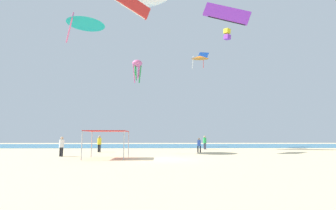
# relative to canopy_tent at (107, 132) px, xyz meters

# --- Properties ---
(ground) EXTENTS (110.00, 110.00, 0.10)m
(ground) POSITION_rel_canopy_tent_xyz_m (4.46, -0.73, -2.13)
(ground) COLOR beige
(ocean_strip) EXTENTS (110.00, 24.17, 0.03)m
(ocean_strip) POSITION_rel_canopy_tent_xyz_m (4.46, 30.76, -2.06)
(ocean_strip) COLOR teal
(ocean_strip) RESTS_ON ground
(canopy_tent) EXTENTS (3.17, 2.71, 2.19)m
(canopy_tent) POSITION_rel_canopy_tent_xyz_m (0.00, 0.00, 0.00)
(canopy_tent) COLOR #B2B2B7
(canopy_tent) RESTS_ON ground
(person_near_tent) EXTENTS (0.42, 0.38, 1.60)m
(person_near_tent) POSITION_rel_canopy_tent_xyz_m (8.51, 7.73, -1.14)
(person_near_tent) COLOR black
(person_near_tent) RESTS_ON ground
(person_leftmost) EXTENTS (0.45, 0.48, 1.88)m
(person_leftmost) POSITION_rel_canopy_tent_xyz_m (10.38, 14.74, -0.98)
(person_leftmost) COLOR #33384C
(person_leftmost) RESTS_ON ground
(person_central) EXTENTS (0.44, 0.44, 1.87)m
(person_central) POSITION_rel_canopy_tent_xyz_m (-2.68, 8.70, -0.98)
(person_central) COLOR black
(person_central) RESTS_ON ground
(person_rightmost) EXTENTS (0.41, 0.41, 1.72)m
(person_rightmost) POSITION_rel_canopy_tent_xyz_m (-4.42, 2.29, -1.07)
(person_rightmost) COLOR black
(person_rightmost) RESTS_ON ground
(kite_parafoil_purple) EXTENTS (6.19, 1.84, 3.81)m
(kite_parafoil_purple) POSITION_rel_canopy_tent_xyz_m (12.91, 10.82, 15.73)
(kite_parafoil_purple) COLOR purple
(kite_delta_orange) EXTENTS (2.96, 3.00, 2.40)m
(kite_delta_orange) POSITION_rel_canopy_tent_xyz_m (10.84, 20.49, 12.97)
(kite_delta_orange) COLOR orange
(kite_box_yellow) EXTENTS (1.43, 1.45, 2.18)m
(kite_box_yellow) POSITION_rel_canopy_tent_xyz_m (16.88, 25.19, 19.15)
(kite_box_yellow) COLOR yellow
(kite_octopus_pink) EXTENTS (2.58, 2.58, 4.41)m
(kite_octopus_pink) POSITION_rel_canopy_tent_xyz_m (-0.20, 25.65, 13.13)
(kite_octopus_pink) COLOR pink
(kite_diamond_blue) EXTENTS (1.99, 1.92, 2.77)m
(kite_diamond_blue) POSITION_rel_canopy_tent_xyz_m (12.34, 25.88, 14.98)
(kite_diamond_blue) COLOR blue
(kite_parafoil_red) EXTENTS (5.14, 3.08, 3.44)m
(kite_parafoil_red) POSITION_rel_canopy_tent_xyz_m (0.36, 8.99, 16.10)
(kite_parafoil_red) COLOR red
(kite_delta_teal) EXTENTS (6.26, 6.26, 3.51)m
(kite_delta_teal) POSITION_rel_canopy_tent_xyz_m (-4.62, 8.19, 13.22)
(kite_delta_teal) COLOR teal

